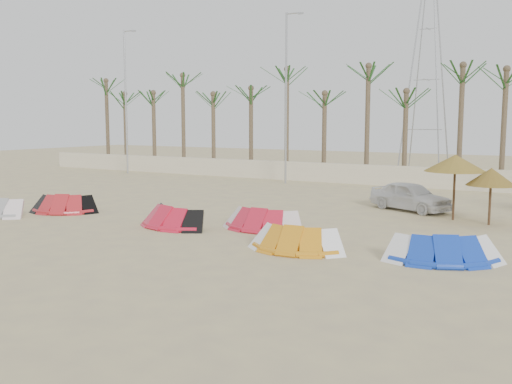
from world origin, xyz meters
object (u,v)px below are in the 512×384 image
Objects in this scene: kite_orange at (300,237)px; kite_red_right at (265,218)px; car at (410,196)px; parasol_left at (455,163)px; kite_red_left at (69,203)px; parasol_mid at (491,177)px; kite_grey at (2,205)px; kite_blue at (446,247)px; kite_red_mid at (176,215)px.

kite_red_right is at bearing 136.47° from kite_orange.
kite_red_right is 1.02× the size of kite_orange.
car is at bearing 85.42° from kite_orange.
parasol_left is (3.05, 8.28, 1.96)m from kite_orange.
kite_red_left is 1.25× the size of parasol_left.
parasol_mid reaches higher than kite_orange.
car reaches higher than kite_red_right.
kite_red_left is 1.08× the size of kite_orange.
kite_orange is at bearing 1.52° from kite_grey.
kite_blue is 1.35× the size of parasol_left.
parasol_mid is (4.52, 7.82, 1.50)m from kite_orange.
kite_red_left is 1.05× the size of kite_red_right.
kite_red_mid is at bearing 165.60° from car.
kite_blue is at bearing 4.02° from kite_grey.
kite_red_mid is (6.34, -0.22, 0.00)m from kite_red_left.
kite_red_left is (2.01, 1.94, -0.00)m from kite_grey.
kite_red_right is at bearing 14.27° from kite_grey.
kite_grey is at bearing -178.48° from kite_orange.
kite_red_mid is at bearing 167.49° from kite_orange.
parasol_mid is at bearing 88.56° from kite_blue.
kite_red_left and kite_red_mid have the same top height.
parasol_left is 0.70× the size of car.
kite_orange is (12.39, -1.56, 0.00)m from kite_red_left.
parasol_left is at bearing 37.30° from kite_red_mid.
kite_red_right is at bearing -135.41° from parasol_left.
parasol_mid is 0.58× the size of car.
parasol_mid reaches higher than kite_red_right.
kite_blue is 7.71m from parasol_left.
kite_grey is 2.79m from kite_red_left.
parasol_left is at bearing 44.59° from kite_red_right.
kite_red_right is at bearing -144.14° from parasol_mid.
kite_red_right is at bearing 178.59° from car.
kite_blue is 1.62× the size of parasol_mid.
kite_red_left is 18.09m from parasol_mid.
parasol_mid is (10.57, 6.48, 1.50)m from kite_red_mid.
kite_grey is 18.79m from kite_blue.
kite_red_mid and kite_red_right have the same top height.
kite_red_right is 8.34m from parasol_left.
kite_red_mid is 0.98× the size of kite_blue.
kite_grey is 20.67m from parasol_mid.
parasol_left is at bearing -101.37° from car.
kite_grey is 8.52m from kite_red_mid.
parasol_left reaches higher than kite_grey.
parasol_left is 3.26m from car.
kite_blue is at bearing -13.14° from kite_red_right.
kite_grey is at bearing -175.98° from kite_blue.
kite_red_right is 1.42× the size of parasol_mid.
car is at bearing 64.31° from kite_red_right.
car reaches higher than kite_blue.
parasol_mid is (7.24, 5.24, 1.50)m from kite_red_right.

